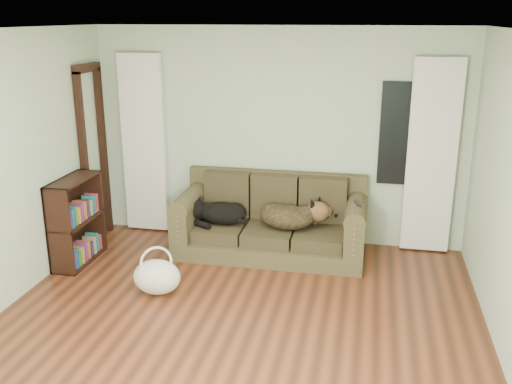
% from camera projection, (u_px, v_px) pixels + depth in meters
% --- Properties ---
extents(floor, '(5.00, 5.00, 0.00)m').
position_uv_depth(floor, '(228.00, 342.00, 4.94)').
color(floor, '#3E2013').
rests_on(floor, ground).
extents(ceiling, '(5.00, 5.00, 0.00)m').
position_uv_depth(ceiling, '(223.00, 31.00, 4.17)').
color(ceiling, white).
rests_on(ceiling, ground).
extents(wall_back, '(4.50, 0.04, 2.60)m').
position_uv_depth(wall_back, '(278.00, 137.00, 6.89)').
color(wall_back, '#ACBB9F').
rests_on(wall_back, ground).
extents(curtain_left, '(0.55, 0.08, 2.25)m').
position_uv_depth(curtain_left, '(144.00, 144.00, 7.19)').
color(curtain_left, white).
rests_on(curtain_left, ground).
extents(curtain_right, '(0.55, 0.08, 2.25)m').
position_uv_depth(curtain_right, '(431.00, 158.00, 6.52)').
color(curtain_right, white).
rests_on(curtain_right, ground).
extents(window_pane, '(0.50, 0.03, 1.20)m').
position_uv_depth(window_pane, '(402.00, 134.00, 6.56)').
color(window_pane, black).
rests_on(window_pane, wall_back).
extents(door_casing, '(0.07, 0.60, 2.10)m').
position_uv_depth(door_casing, '(94.00, 157.00, 6.97)').
color(door_casing, black).
rests_on(door_casing, ground).
extents(sofa, '(2.18, 0.94, 0.89)m').
position_uv_depth(sofa, '(270.00, 217.00, 6.65)').
color(sofa, black).
rests_on(sofa, floor).
extents(dog_black_lab, '(0.62, 0.46, 0.25)m').
position_uv_depth(dog_black_lab, '(219.00, 212.00, 6.73)').
color(dog_black_lab, black).
rests_on(dog_black_lab, sofa).
extents(dog_shepherd, '(0.76, 0.61, 0.30)m').
position_uv_depth(dog_shepherd, '(290.00, 216.00, 6.58)').
color(dog_shepherd, black).
rests_on(dog_shepherd, sofa).
extents(tv_remote, '(0.09, 0.17, 0.02)m').
position_uv_depth(tv_remote, '(358.00, 203.00, 6.28)').
color(tv_remote, black).
rests_on(tv_remote, sofa).
extents(tote_bag, '(0.58, 0.50, 0.36)m').
position_uv_depth(tote_bag, '(157.00, 278.00, 5.76)').
color(tote_bag, white).
rests_on(tote_bag, floor).
extents(bookshelf, '(0.39, 0.82, 0.99)m').
position_uv_depth(bookshelf, '(76.00, 220.00, 6.42)').
color(bookshelf, black).
rests_on(bookshelf, floor).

